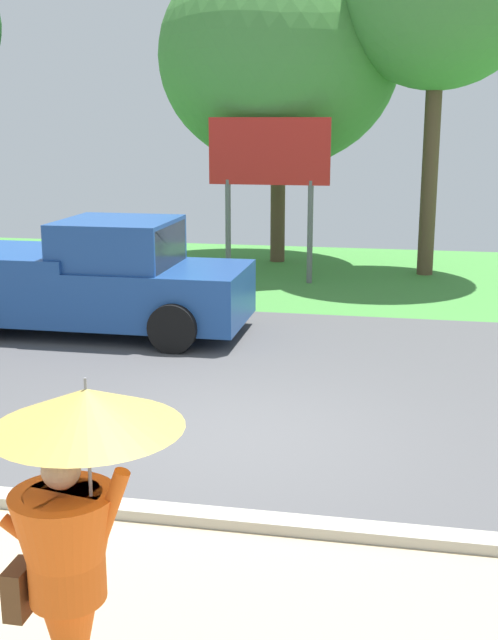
{
  "coord_description": "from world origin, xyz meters",
  "views": [
    {
      "loc": [
        1.83,
        -8.31,
        3.46
      ],
      "look_at": [
        0.02,
        1.0,
        1.1
      ],
      "focal_mm": 45.42,
      "sensor_mm": 36.0,
      "label": 1
    }
  ],
  "objects_px": {
    "monk_pedestrian": "(73,547)",
    "tree_right_mid": "(279,57)",
    "roadside_billboard": "(269,163)",
    "pickup_truck": "(93,280)"
  },
  "relations": [
    {
      "from": "roadside_billboard",
      "to": "monk_pedestrian",
      "type": "bearing_deg",
      "value": -85.02
    },
    {
      "from": "monk_pedestrian",
      "to": "roadside_billboard",
      "type": "height_order",
      "value": "roadside_billboard"
    },
    {
      "from": "monk_pedestrian",
      "to": "tree_right_mid",
      "type": "relative_size",
      "value": 0.28
    },
    {
      "from": "roadside_billboard",
      "to": "pickup_truck",
      "type": "bearing_deg",
      "value": -114.35
    },
    {
      "from": "tree_right_mid",
      "to": "pickup_truck",
      "type": "bearing_deg",
      "value": -104.71
    },
    {
      "from": "monk_pedestrian",
      "to": "tree_right_mid",
      "type": "xyz_separation_m",
      "value": [
        -1.38,
        15.99,
        3.77
      ]
    },
    {
      "from": "pickup_truck",
      "to": "tree_right_mid",
      "type": "height_order",
      "value": "tree_right_mid"
    },
    {
      "from": "monk_pedestrian",
      "to": "tree_right_mid",
      "type": "distance_m",
      "value": 16.48
    },
    {
      "from": "pickup_truck",
      "to": "roadside_billboard",
      "type": "height_order",
      "value": "roadside_billboard"
    },
    {
      "from": "pickup_truck",
      "to": "roadside_billboard",
      "type": "relative_size",
      "value": 1.49
    }
  ]
}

